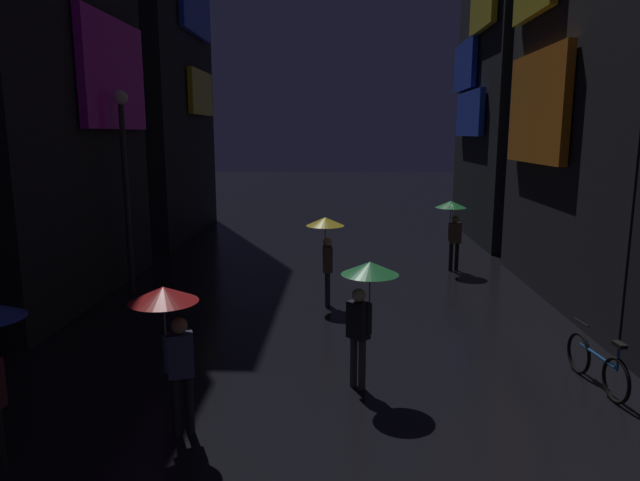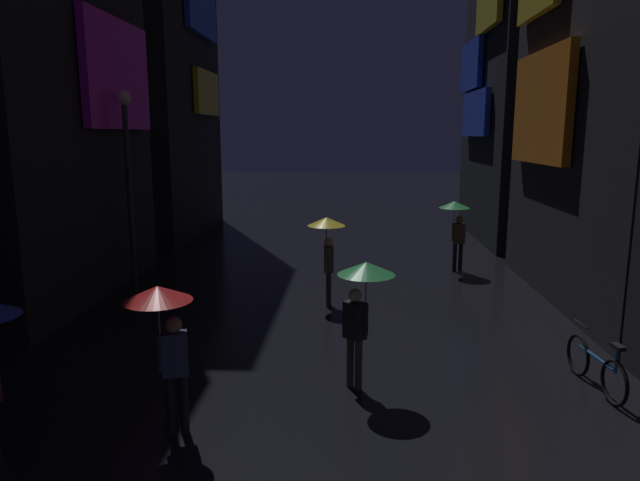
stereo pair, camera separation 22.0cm
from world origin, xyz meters
name	(u,v)px [view 2 (the right image)]	position (x,y,z in m)	size (l,w,h in m)	color
building_right_far	(538,38)	(7.47, 21.58, 7.55)	(4.25, 7.24, 15.06)	black
pedestrian_midstreet_centre_yellow	(327,237)	(0.08, 12.17, 1.67)	(0.90, 0.90, 2.12)	#2D2D38
pedestrian_far_right_red	(164,318)	(-1.79, 6.01, 1.67)	(0.90, 0.90, 2.12)	black
pedestrian_near_crossing_green	(456,216)	(3.70, 15.72, 1.67)	(0.90, 0.90, 2.12)	black
pedestrian_foreground_left_green	(362,290)	(0.84, 7.57, 1.67)	(0.90, 0.90, 2.12)	#38332D
bicycle_parked_at_storefront	(596,367)	(4.60, 7.81, 0.39)	(0.27, 1.82, 0.96)	black
streetlamp_left_far	(128,167)	(-5.00, 13.11, 3.23)	(0.36, 0.36, 5.12)	#2D2D33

